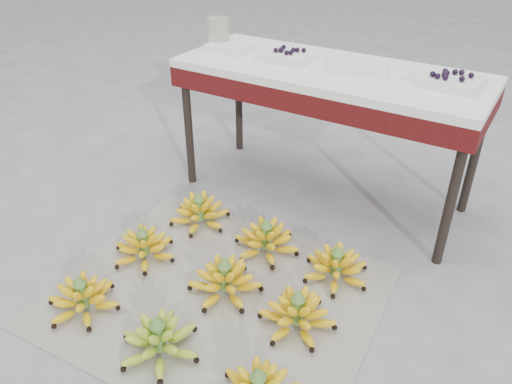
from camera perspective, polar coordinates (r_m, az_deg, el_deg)
The scene contains 16 objects.
ground at distance 2.02m, azimuth -5.09°, elevation -13.12°, with size 60.00×60.00×0.00m, color slate.
newspaper_mat at distance 2.06m, azimuth -4.61°, elevation -11.72°, with size 1.25×1.05×0.01m, color silver.
bunch_front_left at distance 2.07m, azimuth -19.21°, elevation -11.36°, with size 0.28×0.28×0.17m.
bunch_front_center at distance 1.84m, azimuth -10.99°, elevation -16.31°, with size 0.37×0.37×0.18m.
bunch_mid_left at distance 2.26m, azimuth -12.70°, elevation -6.16°, with size 0.33×0.33×0.17m.
bunch_mid_center at distance 2.03m, azimuth -3.56°, elevation -10.08°, with size 0.39×0.39×0.18m.
bunch_mid_right at distance 1.90m, azimuth 4.74°, elevation -13.72°, with size 0.33×0.33×0.18m.
bunch_back_left at distance 2.44m, azimuth -6.45°, elevation -2.32°, with size 0.37×0.37×0.18m.
bunch_back_center at distance 2.24m, azimuth 1.18°, elevation -5.49°, with size 0.31×0.31×0.18m.
bunch_back_right at distance 2.12m, azimuth 9.14°, elevation -8.44°, with size 0.36×0.36×0.17m.
vendor_table at distance 2.44m, azimuth 8.36°, elevation 12.13°, with size 1.45×0.58×0.70m.
tray_far_left at distance 2.64m, azimuth -2.95°, elevation 16.15°, with size 0.23×0.17×0.04m.
tray_left at distance 2.49m, azimuth 3.44°, elevation 15.21°, with size 0.24×0.17×0.06m.
tray_right at distance 2.37m, azimuth 11.80°, elevation 13.77°, with size 0.28×0.23×0.04m.
tray_far_right at distance 2.28m, azimuth 21.28°, elevation 11.70°, with size 0.27×0.21×0.06m.
glass_jar at distance 2.72m, azimuth -4.32°, elevation 17.71°, with size 0.12×0.12×0.14m, color beige.
Camera 1 is at (0.90, -1.13, 1.41)m, focal length 35.00 mm.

